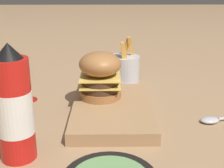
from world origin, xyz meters
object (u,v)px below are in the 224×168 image
burger (100,75)px  fries_basket (124,68)px  serving_board (112,110)px  spoon (220,119)px  ketchup_bottle (14,108)px

burger → fries_basket: size_ratio=0.83×
serving_board → fries_basket: fries_basket is taller
serving_board → spoon: (-0.04, -0.24, -0.01)m
serving_board → burger: bearing=30.5°
ketchup_bottle → spoon: size_ratio=1.19×
ketchup_bottle → fries_basket: 0.48m
serving_board → spoon: serving_board is taller
ketchup_bottle → fries_basket: ketchup_bottle is taller
burger → spoon: bearing=-107.4°
ketchup_bottle → serving_board: bearing=-43.4°
spoon → burger: bearing=-30.5°
burger → fries_basket: bearing=-18.4°
serving_board → burger: burger is taller
serving_board → ketchup_bottle: ketchup_bottle is taller
burger → spoon: (-0.08, -0.27, -0.08)m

